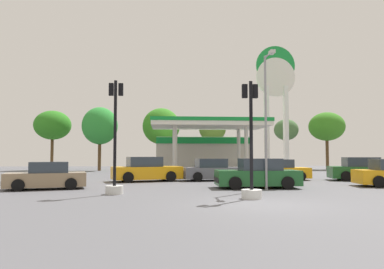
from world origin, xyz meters
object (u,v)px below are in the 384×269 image
(car_4, at_px, (213,171))
(tree_1, at_px, (100,126))
(traffic_signal_0, at_px, (115,159))
(corner_streetlamp, at_px, (267,108))
(car_0, at_px, (146,170))
(tree_4, at_px, (286,130))
(car_1, at_px, (363,170))
(station_pole_sign, at_px, (276,92))
(tree_5, at_px, (327,127))
(car_5, at_px, (279,171))
(traffic_signal_1, at_px, (251,164))
(tree_3, at_px, (212,129))
(car_3, at_px, (46,177))
(tree_0, at_px, (53,125))
(tree_2, at_px, (161,126))
(car_2, at_px, (257,175))

(car_4, distance_m, tree_1, 20.22)
(traffic_signal_0, bearing_deg, corner_streetlamp, 10.03)
(car_0, relative_size, tree_4, 0.82)
(car_0, bearing_deg, car_1, -1.58)
(station_pole_sign, bearing_deg, corner_streetlamp, -109.28)
(car_0, relative_size, tree_5, 0.70)
(car_5, height_order, traffic_signal_1, traffic_signal_1)
(station_pole_sign, xyz_separation_m, tree_3, (-4.94, 9.61, -2.97))
(car_3, bearing_deg, traffic_signal_0, -35.37)
(traffic_signal_0, relative_size, corner_streetlamp, 0.75)
(tree_1, height_order, tree_4, tree_1)
(corner_streetlamp, bearing_deg, tree_0, 125.66)
(tree_2, xyz_separation_m, tree_3, (6.26, 0.30, -0.31))
(car_2, bearing_deg, traffic_signal_0, -160.85)
(car_2, xyz_separation_m, car_4, (-1.63, 5.86, -0.03))
(station_pole_sign, relative_size, car_3, 2.93)
(car_4, distance_m, tree_0, 25.29)
(traffic_signal_0, height_order, tree_4, tree_4)
(car_2, distance_m, traffic_signal_0, 7.74)
(car_5, xyz_separation_m, corner_streetlamp, (-2.98, -7.24, 3.51))
(car_3, distance_m, tree_3, 27.42)
(car_5, xyz_separation_m, tree_5, (11.96, 17.93, 4.62))
(tree_1, distance_m, tree_3, 13.38)
(station_pole_sign, bearing_deg, car_4, -129.60)
(car_2, xyz_separation_m, tree_3, (0.89, 24.50, 4.19))
(car_5, bearing_deg, tree_1, 133.39)
(tree_3, bearing_deg, tree_2, -177.27)
(car_3, bearing_deg, car_0, 46.73)
(tree_2, xyz_separation_m, tree_4, (14.83, -1.69, -0.49))
(car_3, height_order, corner_streetlamp, corner_streetlamp)
(car_4, xyz_separation_m, tree_5, (16.77, 18.11, 4.60))
(traffic_signal_0, relative_size, tree_2, 0.70)
(tree_1, bearing_deg, station_pole_sign, -22.60)
(tree_2, bearing_deg, car_0, -92.59)
(tree_4, bearing_deg, car_3, -132.75)
(car_3, distance_m, traffic_signal_1, 10.84)
(station_pole_sign, height_order, car_2, station_pole_sign)
(car_1, bearing_deg, tree_3, 112.15)
(car_1, xyz_separation_m, traffic_signal_0, (-16.08, -7.56, 0.84))
(tree_4, bearing_deg, corner_streetlamp, -111.33)
(car_3, relative_size, tree_3, 0.66)
(traffic_signal_0, distance_m, tree_2, 27.03)
(car_5, xyz_separation_m, tree_4, (6.28, 16.48, 4.06))
(tree_3, bearing_deg, car_4, -97.71)
(car_0, relative_size, traffic_signal_0, 0.95)
(car_2, relative_size, corner_streetlamp, 0.64)
(car_3, height_order, traffic_signal_0, traffic_signal_0)
(car_3, bearing_deg, traffic_signal_1, -26.67)
(traffic_signal_0, bearing_deg, tree_5, 49.78)
(tree_1, height_order, corner_streetlamp, tree_1)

